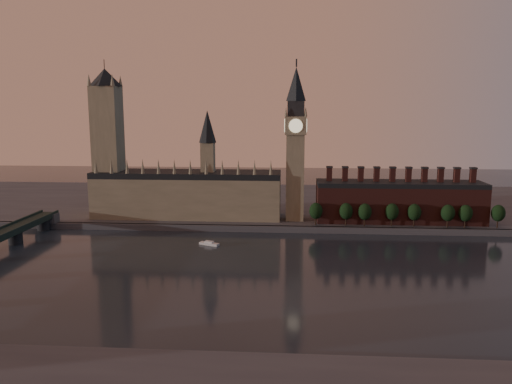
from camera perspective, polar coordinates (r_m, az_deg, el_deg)
ground at (r=238.16m, az=2.17°, el=-9.87°), size 900.00×900.00×0.00m
north_bank at (r=409.99m, az=2.93°, el=-1.34°), size 900.00×182.00×4.00m
palace_of_westminster at (r=351.53m, az=-7.78°, el=0.02°), size 130.00×30.30×74.00m
victoria_tower at (r=362.91m, az=-16.59°, el=5.96°), size 24.00×24.00×108.00m
big_ben at (r=335.36m, az=4.53°, el=5.68°), size 15.00×15.00×107.00m
chimney_block at (r=348.02m, az=16.04°, el=-1.00°), size 110.00×25.00×37.00m
embankment_tree_0 at (r=326.17m, az=6.86°, el=-2.16°), size 8.60×8.60×14.88m
embankment_tree_1 at (r=328.18m, az=10.26°, el=-2.17°), size 8.60×8.60×14.88m
embankment_tree_2 at (r=328.74m, az=12.33°, el=-2.22°), size 8.60×8.60×14.88m
embankment_tree_3 at (r=333.16m, az=15.28°, el=-2.18°), size 8.60×8.60×14.88m
embankment_tree_4 at (r=335.71m, az=17.64°, el=-2.21°), size 8.60×8.60×14.88m
embankment_tree_5 at (r=340.42m, az=21.09°, el=-2.24°), size 8.60×8.60×14.88m
embankment_tree_6 at (r=343.55m, az=22.83°, el=-2.25°), size 8.60×8.60×14.88m
embankment_tree_7 at (r=352.26m, az=25.95°, el=-2.19°), size 8.60×8.60×14.88m
river_boat at (r=295.23m, az=-5.37°, el=-5.88°), size 12.43×7.73×2.40m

